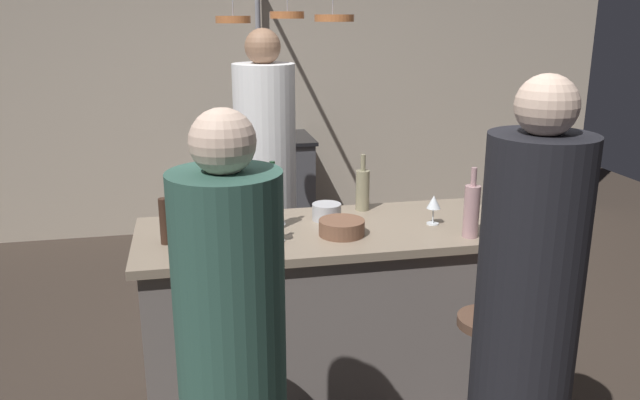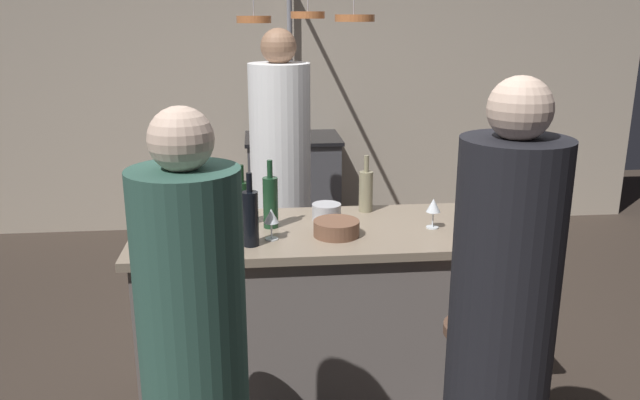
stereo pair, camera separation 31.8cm
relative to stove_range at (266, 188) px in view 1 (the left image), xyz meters
name	(u,v)px [view 1 (the left image)]	position (x,y,z in m)	size (l,w,h in m)	color
ground_plane	(326,393)	(0.00, -2.45, -0.45)	(9.00, 9.00, 0.00)	#382D26
back_wall	(258,83)	(0.00, 0.40, 0.85)	(6.40, 0.16, 2.60)	#BCAD99
kitchen_island	(326,314)	(0.00, -2.45, 0.01)	(1.80, 0.72, 0.90)	slate
stove_range	(266,188)	(0.00, 0.00, 0.00)	(0.80, 0.64, 0.89)	#47474C
chef	(266,186)	(-0.16, -1.38, 0.39)	(0.38, 0.38, 1.81)	white
bar_stool_right	(484,382)	(0.56, -3.07, -0.07)	(0.28, 0.28, 0.68)	#4C4C51
guest_right	(524,334)	(0.51, -3.42, 0.35)	(0.36, 0.36, 1.71)	black
guest_left	(233,380)	(-0.53, -3.46, 0.31)	(0.35, 0.35, 1.64)	#33594C
overhead_pot_rack	(276,46)	(0.04, -0.56, 1.21)	(0.89, 1.47, 2.17)	gray
pepper_mill	(165,221)	(-0.75, -2.51, 0.56)	(0.05, 0.05, 0.21)	#382319
wine_bottle_rose	(472,210)	(0.62, -2.70, 0.58)	(0.07, 0.07, 0.33)	#B78C8E
wine_bottle_green	(273,203)	(-0.25, -2.40, 0.58)	(0.07, 0.07, 0.33)	#193D23
wine_bottle_red	(244,205)	(-0.38, -2.35, 0.57)	(0.07, 0.07, 0.30)	#143319
wine_bottle_white	(363,189)	(0.25, -2.19, 0.57)	(0.07, 0.07, 0.30)	gray
wine_bottle_dark	(259,219)	(-0.34, -2.64, 0.58)	(0.07, 0.07, 0.33)	black
wine_glass_by_chef	(278,219)	(-0.25, -2.58, 0.56)	(0.07, 0.07, 0.15)	silver
wine_glass_near_left_guest	(434,204)	(0.52, -2.49, 0.56)	(0.07, 0.07, 0.15)	silver
mixing_bowl_wooden	(342,227)	(0.05, -2.55, 0.49)	(0.21, 0.21, 0.07)	brown
mixing_bowl_steel	(327,212)	(0.03, -2.31, 0.49)	(0.14, 0.14, 0.08)	#B7B7BC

